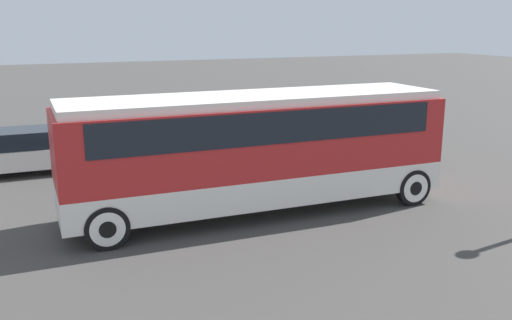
{
  "coord_description": "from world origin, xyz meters",
  "views": [
    {
      "loc": [
        -5.71,
        -13.79,
        5.12
      ],
      "look_at": [
        0.0,
        0.0,
        1.45
      ],
      "focal_mm": 40.0,
      "sensor_mm": 36.0,
      "label": 1
    }
  ],
  "objects": [
    {
      "name": "ground_plane",
      "position": [
        0.0,
        0.0,
        0.0
      ],
      "size": [
        120.0,
        120.0,
        0.0
      ],
      "primitive_type": "plane",
      "color": "#423F3D"
    },
    {
      "name": "tour_bus",
      "position": [
        0.1,
        -0.0,
        1.94
      ],
      "size": [
        10.35,
        2.66,
        3.22
      ],
      "color": "silver",
      "rests_on": "ground_plane"
    },
    {
      "name": "parked_car_near",
      "position": [
        5.29,
        6.73,
        0.68
      ],
      "size": [
        4.35,
        1.86,
        1.38
      ],
      "color": "maroon",
      "rests_on": "ground_plane"
    },
    {
      "name": "parked_car_mid",
      "position": [
        -5.72,
        6.84,
        0.75
      ],
      "size": [
        4.57,
        1.97,
        1.51
      ],
      "color": "silver",
      "rests_on": "ground_plane"
    },
    {
      "name": "parked_car_far",
      "position": [
        -1.41,
        6.21,
        0.67
      ],
      "size": [
        4.1,
        1.94,
        1.36
      ],
      "color": "black",
      "rests_on": "ground_plane"
    }
  ]
}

